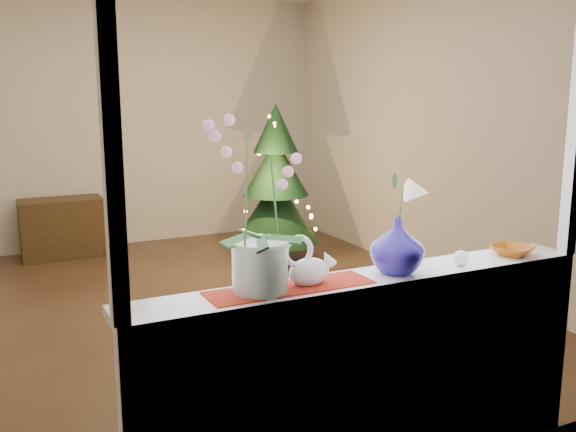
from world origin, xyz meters
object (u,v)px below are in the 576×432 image
Objects in this scene: swan at (309,261)px; paperweight at (461,258)px; orchid_pot at (259,206)px; xmas_tree at (276,183)px; side_table at (62,228)px; amber_dish at (513,251)px; blue_vase at (397,241)px.

swan is 3.36× the size of paperweight.
orchid_pot is 3.93m from xmas_tree.
swan is 0.30× the size of side_table.
xmas_tree is 2.25m from side_table.
amber_dish is at bearing -0.95° from orchid_pot.
orchid_pot is at bearing 178.57° from blue_vase.
paperweight is 3.63m from xmas_tree.
xmas_tree is at bearing 77.71° from swan.
orchid_pot is 2.47× the size of blue_vase.
xmas_tree is (1.51, 3.50, -0.24)m from swan.
orchid_pot reaches higher than amber_dish.
blue_vase is 4.71m from side_table.
orchid_pot is 1.37m from amber_dish.
blue_vase is at bearing -79.79° from side_table.
xmas_tree is at bearing 78.05° from paperweight.
amber_dish is at bearing -96.51° from xmas_tree.
paperweight reaches higher than side_table.
side_table is at bearing 100.48° from blue_vase.
amber_dish is (1.33, -0.02, -0.33)m from orchid_pot.
paperweight is 0.05× the size of xmas_tree.
orchid_pot is 0.68m from blue_vase.
orchid_pot is at bearing 179.05° from amber_dish.
xmas_tree is at bearing -29.12° from side_table.
swan is at bearing 178.57° from blue_vase.
swan reaches higher than paperweight.
xmas_tree is at bearing 83.49° from amber_dish.
paperweight is at bearing -174.75° from amber_dish.
paperweight is at bearing -6.58° from blue_vase.
orchid_pot reaches higher than paperweight.
orchid_pot is 4.18× the size of amber_dish.
orchid_pot is 1.03m from paperweight.
xmas_tree reaches higher than blue_vase.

